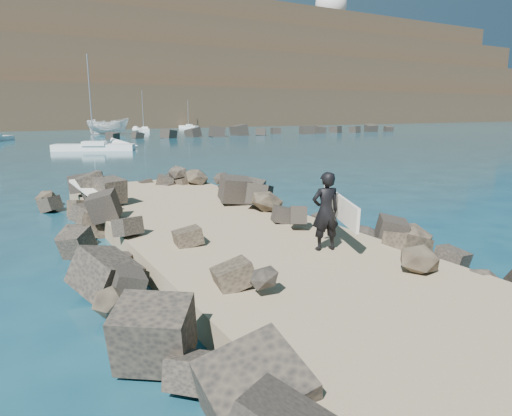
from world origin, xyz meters
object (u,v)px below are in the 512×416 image
(boat_imported, at_px, (108,126))
(surfboard_resting, at_px, (93,195))
(surfer_with_board, at_px, (328,211))
(radome, at_px, (331,10))

(boat_imported, bearing_deg, surfboard_resting, -170.35)
(surfboard_resting, height_order, surfer_with_board, surfer_with_board)
(surfer_with_board, bearing_deg, surfboard_resting, 116.04)
(surfboard_resting, bearing_deg, radome, 35.39)
(surfboard_resting, height_order, boat_imported, boat_imported)
(boat_imported, bearing_deg, radome, -32.95)
(surfer_with_board, xyz_separation_m, radome, (116.44, 145.73, 41.91))
(surfer_with_board, relative_size, radome, 0.12)
(surfer_with_board, distance_m, radome, 191.19)
(surfboard_resting, bearing_deg, surfer_with_board, -77.34)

